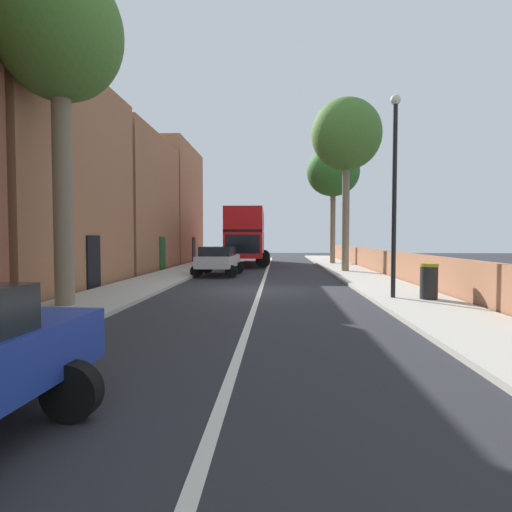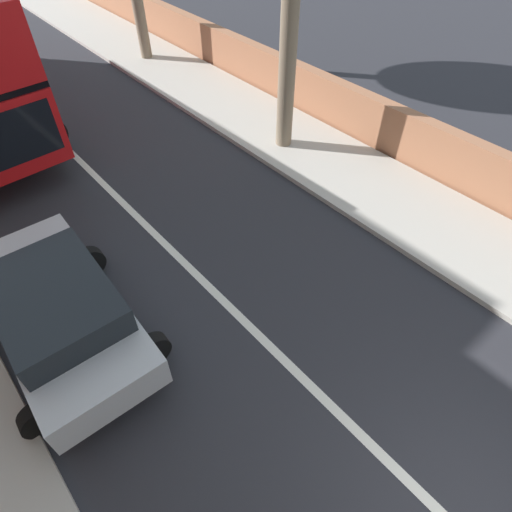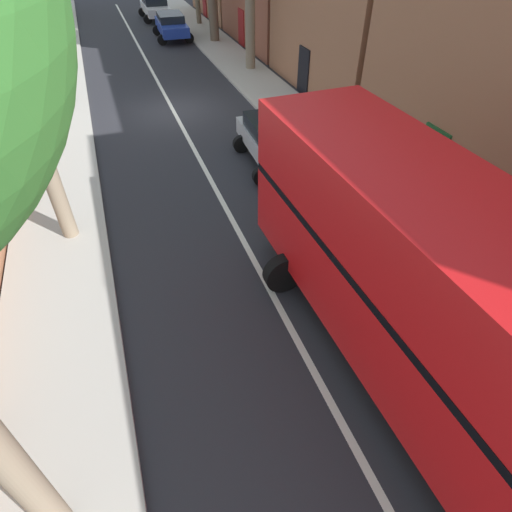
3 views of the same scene
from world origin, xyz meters
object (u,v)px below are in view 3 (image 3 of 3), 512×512
double_decker_bus (465,322)px  parked_car_blue_left_0 (171,25)px  litter_bin_right (46,89)px  parked_car_white_left_2 (155,6)px  parked_car_silver_left_1 (275,140)px  lamppost_right (47,12)px

double_decker_bus → parked_car_blue_left_0: size_ratio=2.55×
litter_bin_right → parked_car_white_left_2: bearing=-115.0°
double_decker_bus → parked_car_silver_left_1: double_decker_bus is taller
parked_car_blue_left_0 → parked_car_white_left_2: 6.71m
parked_car_blue_left_0 → parked_car_white_left_2: parked_car_white_left_2 is taller
parked_car_white_left_2 → lamppost_right: (6.80, 17.01, 2.86)m
double_decker_bus → parked_car_white_left_2: 35.65m
parked_car_blue_left_0 → lamppost_right: bearing=56.5°
litter_bin_right → lamppost_right: bearing=163.8°
double_decker_bus → litter_bin_right: size_ratio=10.37×
parked_car_blue_left_0 → litter_bin_right: 12.69m
parked_car_blue_left_0 → parked_car_silver_left_1: 18.99m
parked_car_silver_left_1 → parked_car_white_left_2: 25.71m
parked_car_blue_left_0 → parked_car_silver_left_1: (0.00, 18.99, -0.00)m
double_decker_bus → parked_car_white_left_2: size_ratio=2.47×
parked_car_silver_left_1 → parked_car_white_left_2: parked_car_white_left_2 is taller
parked_car_blue_left_0 → lamppost_right: size_ratio=0.71×
parked_car_white_left_2 → lamppost_right: bearing=68.2°
double_decker_bus → lamppost_right: bearing=-72.1°
parked_car_white_left_2 → double_decker_bus: bearing=88.7°
litter_bin_right → double_decker_bus: bearing=110.3°
lamppost_right → litter_bin_right: bearing=-16.2°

